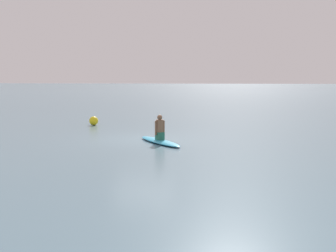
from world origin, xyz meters
TOP-DOWN VIEW (x-y plane):
  - ground_plane at (0.00, 0.00)m, footprint 400.00×400.00m
  - surfboard at (0.85, 0.93)m, footprint 2.72×2.40m
  - person_paddler at (0.85, 0.93)m, footprint 0.42×0.41m
  - buoy_marker at (-4.54, -3.89)m, footprint 0.49×0.49m

SIDE VIEW (x-z plane):
  - ground_plane at x=0.00m, z-range 0.00..0.00m
  - surfboard at x=0.85m, z-range 0.00..0.14m
  - buoy_marker at x=-4.54m, z-range 0.00..0.49m
  - person_paddler at x=0.85m, z-range 0.09..1.07m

